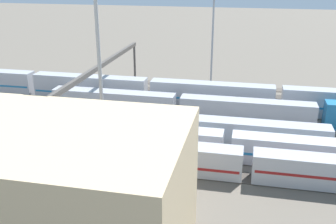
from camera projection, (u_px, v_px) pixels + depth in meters
ground_plane at (205, 118)px, 69.91m from camera, size 400.00×400.00×0.00m
track_bed_0 at (216, 86)px, 88.22m from camera, size 140.00×2.80×0.12m
track_bed_1 at (214, 93)px, 83.64m from camera, size 140.00×2.80×0.12m
track_bed_2 at (211, 100)px, 79.05m from camera, size 140.00×2.80×0.12m
track_bed_3 at (208, 109)px, 74.47m from camera, size 140.00×2.80×0.12m
track_bed_4 at (205, 118)px, 69.89m from camera, size 140.00×2.80×0.12m
track_bed_5 at (202, 129)px, 65.31m from camera, size 140.00×2.80×0.12m
track_bed_6 at (197, 141)px, 60.73m from camera, size 140.00×2.80×0.12m
track_bed_7 at (193, 155)px, 56.14m from camera, size 140.00×2.80×0.12m
track_bed_8 at (187, 172)px, 51.56m from camera, size 140.00×2.80×0.12m
train_on_track_6 at (240, 132)px, 58.77m from camera, size 114.80×3.00×4.40m
train_on_track_4 at (237, 109)px, 68.09m from camera, size 66.40×3.00×4.40m
train_on_track_3 at (149, 92)px, 75.85m from camera, size 95.60×3.06×5.00m
train_on_track_7 at (227, 146)px, 54.53m from camera, size 95.60×3.06×3.80m
train_on_track_8 at (247, 165)px, 49.39m from camera, size 47.20×3.06×3.80m
light_mast_2 at (214, 4)px, 85.55m from camera, size 2.80×0.70×27.69m
light_mast_3 at (98, 47)px, 45.85m from camera, size 2.80×0.70×25.87m
signal_gantry at (99, 70)px, 70.99m from camera, size 0.70×45.00×8.80m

